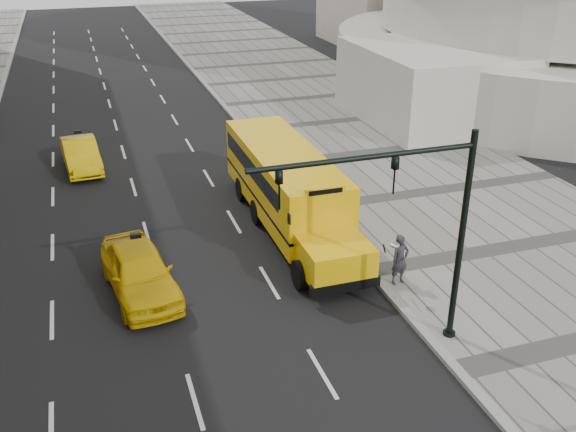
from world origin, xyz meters
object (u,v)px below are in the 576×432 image
object	(u,v)px
school_bus	(286,182)
traffic_signal	(418,220)
taxi_far	(81,155)
pedestrian	(400,260)
taxi_near	(139,271)

from	to	relation	value
school_bus	traffic_signal	xyz separation A→B (m)	(0.69, -8.95, 2.33)
school_bus	taxi_far	xyz separation A→B (m)	(-7.60, 8.86, -1.03)
pedestrian	school_bus	bearing A→B (deg)	100.09
taxi_far	pedestrian	world-z (taller)	pedestrian
taxi_near	pedestrian	xyz separation A→B (m)	(8.21, -2.29, 0.21)
taxi_near	taxi_far	bearing A→B (deg)	89.37
pedestrian	traffic_signal	distance (m)	4.56
taxi_near	traffic_signal	bearing A→B (deg)	-45.31
pedestrian	traffic_signal	world-z (taller)	traffic_signal
taxi_near	traffic_signal	size ratio (longest dim) A/B	0.75
pedestrian	traffic_signal	xyz separation A→B (m)	(-1.34, -3.11, 3.07)
pedestrian	traffic_signal	bearing A→B (deg)	-122.32
taxi_near	pedestrian	size ratio (longest dim) A/B	2.73
taxi_far	taxi_near	bearing A→B (deg)	-88.33
traffic_signal	taxi_near	bearing A→B (deg)	141.86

